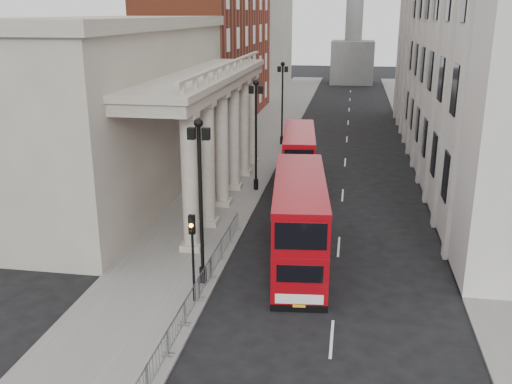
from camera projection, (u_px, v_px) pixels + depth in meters
name	position (u px, v px, depth m)	size (l,w,h in m)	color
ground	(194.00, 326.00, 24.89)	(260.00, 260.00, 0.00)	black
sidewalk_west	(248.00, 158.00, 53.56)	(6.00, 140.00, 0.12)	slate
sidewalk_east	(430.00, 165.00, 50.95)	(3.00, 140.00, 0.12)	slate
kerb	(280.00, 159.00, 53.09)	(0.20, 140.00, 0.14)	slate
portico_building	(118.00, 114.00, 41.68)	(9.00, 28.00, 12.00)	gray
brick_building	(213.00, 31.00, 68.39)	(9.00, 32.00, 22.00)	maroon
west_building_far	(257.00, 31.00, 98.78)	(9.00, 30.00, 20.00)	gray
east_building	(471.00, 20.00, 48.69)	(8.00, 55.00, 25.00)	beige
lamp_post_south	(201.00, 191.00, 27.27)	(1.05, 0.44, 8.32)	black
lamp_post_mid	(256.00, 128.00, 42.32)	(1.05, 0.44, 8.32)	black
lamp_post_north	(282.00, 98.00, 57.37)	(1.05, 0.44, 8.32)	black
traffic_light	(192.00, 242.00, 25.90)	(0.28, 0.33, 4.30)	black
crowd_barriers	(199.00, 289.00, 26.84)	(0.50, 18.75, 1.10)	gray
bus_near	(299.00, 220.00, 30.50)	(3.77, 11.25, 4.76)	maroon
bus_far	(299.00, 156.00, 45.07)	(3.28, 10.08, 4.27)	#A3070F
pedestrian_a	(212.00, 192.00, 40.30)	(0.62, 0.41, 1.70)	black
pedestrian_b	(207.00, 179.00, 43.15)	(0.89, 0.69, 1.83)	#292421
pedestrian_c	(207.00, 188.00, 41.56)	(0.75, 0.49, 1.54)	black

